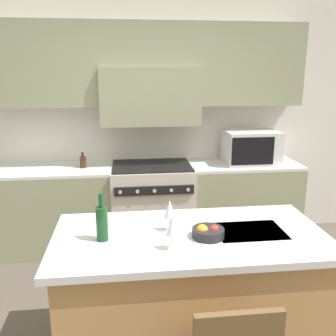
{
  "coord_description": "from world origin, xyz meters",
  "views": [
    {
      "loc": [
        -0.28,
        -1.99,
        1.92
      ],
      "look_at": [
        0.06,
        0.9,
        1.16
      ],
      "focal_mm": 40.0,
      "sensor_mm": 36.0,
      "label": 1
    }
  ],
  "objects_px": {
    "wine_glass_near": "(172,226)",
    "microwave": "(251,147)",
    "oil_bottle_on_counter": "(83,162)",
    "wine_bottle": "(102,223)",
    "fruit_bowl": "(208,232)",
    "range_stove": "(152,205)",
    "wine_glass_far": "(170,210)"
  },
  "relations": [
    {
      "from": "wine_glass_near",
      "to": "microwave",
      "type": "bearing_deg",
      "value": 59.79
    },
    {
      "from": "wine_glass_near",
      "to": "oil_bottle_on_counter",
      "type": "bearing_deg",
      "value": 109.92
    },
    {
      "from": "wine_bottle",
      "to": "fruit_bowl",
      "type": "relative_size",
      "value": 1.51
    },
    {
      "from": "range_stove",
      "to": "wine_bottle",
      "type": "distance_m",
      "value": 1.89
    },
    {
      "from": "range_stove",
      "to": "fruit_bowl",
      "type": "xyz_separation_m",
      "value": [
        0.22,
        -1.79,
        0.48
      ]
    },
    {
      "from": "microwave",
      "to": "wine_bottle",
      "type": "xyz_separation_m",
      "value": [
        -1.54,
        -1.77,
        -0.07
      ]
    },
    {
      "from": "oil_bottle_on_counter",
      "to": "fruit_bowl",
      "type": "bearing_deg",
      "value": -62.4
    },
    {
      "from": "microwave",
      "to": "fruit_bowl",
      "type": "relative_size",
      "value": 2.89
    },
    {
      "from": "microwave",
      "to": "range_stove",
      "type": "bearing_deg",
      "value": -179.03
    },
    {
      "from": "fruit_bowl",
      "to": "oil_bottle_on_counter",
      "type": "distance_m",
      "value": 2.04
    },
    {
      "from": "range_stove",
      "to": "microwave",
      "type": "distance_m",
      "value": 1.27
    },
    {
      "from": "range_stove",
      "to": "oil_bottle_on_counter",
      "type": "xyz_separation_m",
      "value": [
        -0.73,
        0.02,
        0.52
      ]
    },
    {
      "from": "range_stove",
      "to": "fruit_bowl",
      "type": "distance_m",
      "value": 1.86
    },
    {
      "from": "fruit_bowl",
      "to": "oil_bottle_on_counter",
      "type": "xyz_separation_m",
      "value": [
        -0.95,
        1.81,
        0.04
      ]
    },
    {
      "from": "microwave",
      "to": "wine_glass_near",
      "type": "distance_m",
      "value": 2.25
    },
    {
      "from": "wine_bottle",
      "to": "fruit_bowl",
      "type": "distance_m",
      "value": 0.66
    },
    {
      "from": "wine_glass_near",
      "to": "fruit_bowl",
      "type": "bearing_deg",
      "value": 28.88
    },
    {
      "from": "wine_glass_near",
      "to": "wine_bottle",
      "type": "bearing_deg",
      "value": 157.54
    },
    {
      "from": "microwave",
      "to": "wine_bottle",
      "type": "height_order",
      "value": "microwave"
    },
    {
      "from": "range_stove",
      "to": "oil_bottle_on_counter",
      "type": "height_order",
      "value": "oil_bottle_on_counter"
    },
    {
      "from": "wine_bottle",
      "to": "wine_glass_near",
      "type": "distance_m",
      "value": 0.45
    },
    {
      "from": "microwave",
      "to": "fruit_bowl",
      "type": "distance_m",
      "value": 2.02
    },
    {
      "from": "wine_bottle",
      "to": "microwave",
      "type": "bearing_deg",
      "value": 48.98
    },
    {
      "from": "wine_glass_far",
      "to": "microwave",
      "type": "bearing_deg",
      "value": 56.47
    },
    {
      "from": "microwave",
      "to": "wine_glass_far",
      "type": "bearing_deg",
      "value": -123.53
    },
    {
      "from": "range_stove",
      "to": "wine_glass_far",
      "type": "bearing_deg",
      "value": -90.21
    },
    {
      "from": "range_stove",
      "to": "fruit_bowl",
      "type": "relative_size",
      "value": 4.59
    },
    {
      "from": "microwave",
      "to": "wine_bottle",
      "type": "distance_m",
      "value": 2.35
    },
    {
      "from": "wine_glass_near",
      "to": "range_stove",
      "type": "bearing_deg",
      "value": 89.29
    },
    {
      "from": "range_stove",
      "to": "wine_glass_far",
      "type": "distance_m",
      "value": 1.76
    },
    {
      "from": "range_stove",
      "to": "wine_glass_far",
      "type": "height_order",
      "value": "wine_glass_far"
    },
    {
      "from": "wine_glass_far",
      "to": "oil_bottle_on_counter",
      "type": "xyz_separation_m",
      "value": [
        -0.72,
        1.68,
        -0.07
      ]
    }
  ]
}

